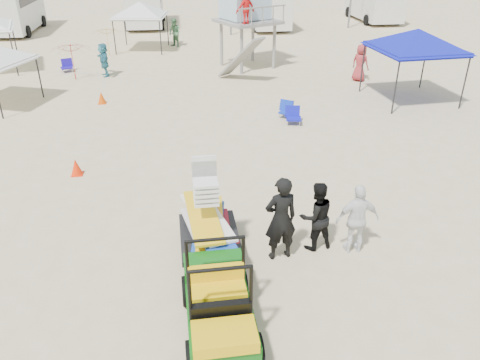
{
  "coord_description": "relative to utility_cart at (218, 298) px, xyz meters",
  "views": [
    {
      "loc": [
        -0.73,
        -6.39,
        6.32
      ],
      "look_at": [
        0.5,
        3.0,
        1.3
      ],
      "focal_mm": 35.0,
      "sensor_mm": 36.0,
      "label": 1
    }
  ],
  "objects": [
    {
      "name": "ground",
      "position": [
        0.31,
        0.28,
        -0.79
      ],
      "size": [
        140.0,
        140.0,
        0.0
      ],
      "primitive_type": "plane",
      "color": "beige",
      "rests_on": "ground"
    },
    {
      "name": "utility_cart",
      "position": [
        0.0,
        0.0,
        0.0
      ],
      "size": [
        1.2,
        2.26,
        1.7
      ],
      "color": "#0D5611",
      "rests_on": "ground"
    },
    {
      "name": "surf_trailer",
      "position": [
        0.0,
        2.33,
        0.05
      ],
      "size": [
        1.29,
        2.34,
        2.06
      ],
      "color": "black",
      "rests_on": "ground"
    },
    {
      "name": "man_left",
      "position": [
        1.52,
        2.03,
        0.18
      ],
      "size": [
        0.78,
        0.58,
        1.95
      ],
      "primitive_type": "imported",
      "rotation": [
        0.0,
        0.0,
        3.31
      ],
      "color": "black",
      "rests_on": "ground"
    },
    {
      "name": "man_mid",
      "position": [
        2.37,
        2.28,
        0.02
      ],
      "size": [
        0.9,
        0.76,
        1.63
      ],
      "primitive_type": "imported",
      "rotation": [
        0.0,
        0.0,
        3.34
      ],
      "color": "black",
      "rests_on": "ground"
    },
    {
      "name": "man_right",
      "position": [
        3.22,
        2.03,
        0.03
      ],
      "size": [
        0.97,
        0.42,
        1.64
      ],
      "primitive_type": "imported",
      "rotation": [
        0.0,
        0.0,
        3.16
      ],
      "color": "white",
      "rests_on": "ground"
    },
    {
      "name": "lifeguard_tower",
      "position": [
        3.11,
        18.53,
        2.43
      ],
      "size": [
        3.59,
        3.59,
        4.33
      ],
      "color": "gray",
      "rests_on": "ground"
    },
    {
      "name": "canopy_blue",
      "position": [
        9.16,
        12.07,
        2.0
      ],
      "size": [
        3.36,
        3.36,
        3.34
      ],
      "color": "black",
      "rests_on": "ground"
    },
    {
      "name": "canopy_white_c",
      "position": [
        -2.5,
        23.34,
        1.84
      ],
      "size": [
        3.21,
        3.21,
        3.18
      ],
      "color": "black",
      "rests_on": "ground"
    },
    {
      "name": "umbrella_a",
      "position": [
        -5.45,
        17.09,
        0.08
      ],
      "size": [
        2.44,
        2.46,
        1.74
      ],
      "primitive_type": "imported",
      "rotation": [
        0.0,
        0.0,
        -0.34
      ],
      "color": "#B21C13",
      "rests_on": "ground"
    },
    {
      "name": "umbrella_b",
      "position": [
        -4.39,
        22.09,
        -0.02
      ],
      "size": [
        2.05,
        2.07,
        1.56
      ],
      "primitive_type": "imported",
      "rotation": [
        0.0,
        0.0,
        0.23
      ],
      "color": "gold",
      "rests_on": "ground"
    },
    {
      "name": "cone_near",
      "position": [
        -3.59,
        6.68,
        -0.54
      ],
      "size": [
        0.34,
        0.34,
        0.5
      ],
      "primitive_type": "cone",
      "color": "#FF2C08",
      "rests_on": "ground"
    },
    {
      "name": "cone_far",
      "position": [
        -3.7,
        13.25,
        -0.54
      ],
      "size": [
        0.34,
        0.34,
        0.5
      ],
      "primitive_type": "cone",
      "color": "#E14C07",
      "rests_on": "ground"
    },
    {
      "name": "beach_chair_a",
      "position": [
        -6.11,
        18.7,
        -0.48
      ],
      "size": [
        0.68,
        0.74,
        0.64
      ],
      "color": "#1C0E98",
      "rests_on": "ground"
    },
    {
      "name": "beach_chair_b",
      "position": [
        3.69,
        9.98,
        -0.48
      ],
      "size": [
        0.63,
        0.68,
        0.64
      ],
      "color": "#1014B2",
      "rests_on": "ground"
    },
    {
      "name": "beach_chair_c",
      "position": [
        3.6,
        10.69,
        -0.48
      ],
      "size": [
        0.73,
        0.83,
        0.64
      ],
      "color": "#112FB8",
      "rests_on": "ground"
    },
    {
      "name": "rv_far_left",
      "position": [
        -11.69,
        30.27,
        1.01
      ],
      "size": [
        2.64,
        6.8,
        3.25
      ],
      "color": "silver",
      "rests_on": "ground"
    },
    {
      "name": "rv_mid_left",
      "position": [
        -2.69,
        31.77,
        1.01
      ],
      "size": [
        2.65,
        6.5,
        3.25
      ],
      "color": "silver",
      "rests_on": "ground"
    },
    {
      "name": "rv_mid_right",
      "position": [
        6.31,
        30.27,
        1.01
      ],
      "size": [
        2.64,
        7.0,
        3.25
      ],
      "color": "silver",
      "rests_on": "ground"
    },
    {
      "name": "distant_beachgoers",
      "position": [
        1.44,
        20.27,
        0.04
      ],
      "size": [
        13.08,
        15.48,
        1.73
      ],
      "color": "teal",
      "rests_on": "ground"
    }
  ]
}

